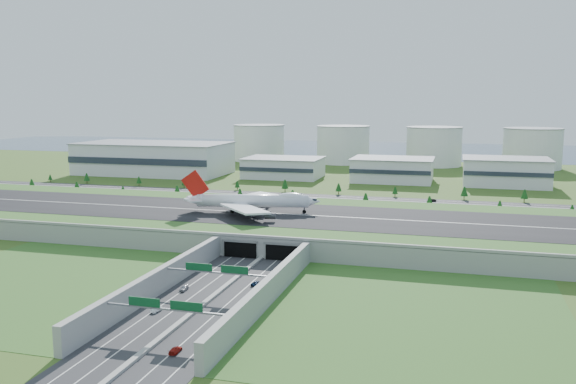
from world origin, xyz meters
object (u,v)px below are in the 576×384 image
(fuel_tank_a, at_px, (259,143))
(car_7, at_px, (299,194))
(car_2, at_px, (257,283))
(car_3, at_px, (175,350))
(car_0, at_px, (184,288))
(car_1, at_px, (156,309))
(car_4, at_px, (91,189))
(car_5, at_px, (432,200))
(boeing_747, at_px, (252,201))

(fuel_tank_a, relative_size, car_7, 9.40)
(car_2, relative_size, car_3, 0.96)
(car_0, distance_m, car_3, 49.13)
(fuel_tank_a, xyz_separation_m, car_2, (129.01, -392.58, -16.73))
(car_0, distance_m, car_1, 20.47)
(car_7, bearing_deg, car_2, 13.04)
(car_2, distance_m, car_4, 243.09)
(car_4, distance_m, car_7, 141.62)
(car_3, distance_m, car_5, 247.95)
(car_1, height_order, car_2, car_1)
(boeing_747, distance_m, car_3, 143.17)
(car_2, xyz_separation_m, car_4, (-174.52, 169.23, 0.20))
(boeing_747, distance_m, car_7, 105.24)
(car_3, bearing_deg, boeing_747, -79.78)
(car_0, height_order, car_4, car_4)
(car_0, xyz_separation_m, car_5, (69.67, 197.44, -0.01))
(fuel_tank_a, xyz_separation_m, boeing_747, (98.91, -309.81, -3.71))
(car_1, bearing_deg, car_0, 99.84)
(car_2, bearing_deg, car_7, -66.50)
(fuel_tank_a, distance_m, car_5, 273.30)
(car_5, bearing_deg, car_2, -36.35)
(car_1, xyz_separation_m, car_7, (-14.08, 219.27, 0.05))
(car_1, relative_size, car_7, 0.82)
(fuel_tank_a, relative_size, car_0, 10.55)
(car_5, bearing_deg, car_4, -107.37)
(car_2, bearing_deg, fuel_tank_a, -58.62)
(car_1, bearing_deg, car_2, 65.70)
(car_4, bearing_deg, car_5, -100.79)
(fuel_tank_a, distance_m, car_0, 418.82)
(car_0, relative_size, car_1, 1.09)
(car_3, xyz_separation_m, car_5, (50.62, 242.73, 0.09))
(fuel_tank_a, bearing_deg, car_2, -71.81)
(car_4, xyz_separation_m, car_7, (140.48, 17.90, -0.08))
(fuel_tank_a, height_order, car_4, fuel_tank_a)
(car_1, relative_size, car_5, 0.90)
(car_4, bearing_deg, car_0, -154.66)
(car_1, distance_m, car_5, 228.51)
(car_1, height_order, car_4, car_4)
(car_3, bearing_deg, car_7, -83.72)
(boeing_747, relative_size, car_4, 12.97)
(car_3, bearing_deg, car_0, -68.45)
(boeing_747, xyz_separation_m, car_5, (78.99, 103.00, -12.87))
(fuel_tank_a, relative_size, car_1, 11.46)
(car_0, xyz_separation_m, car_4, (-153.74, 180.91, 0.05))
(boeing_747, bearing_deg, car_5, 39.92)
(car_4, distance_m, car_5, 224.02)
(fuel_tank_a, xyz_separation_m, car_0, (108.23, -404.26, -16.57))
(car_0, bearing_deg, car_3, -69.98)
(car_3, relative_size, car_4, 0.97)
(fuel_tank_a, xyz_separation_m, car_4, (-45.51, -223.35, -16.53))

